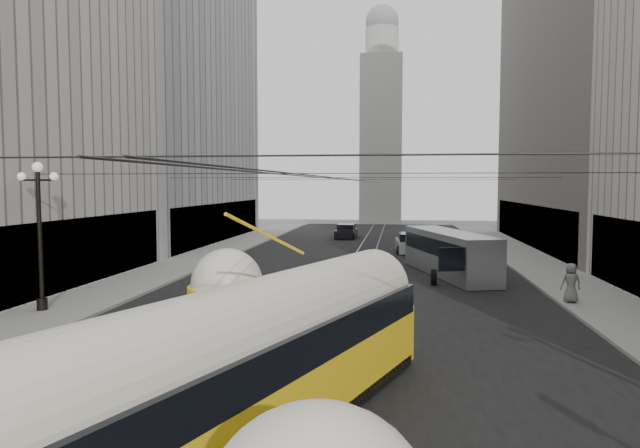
% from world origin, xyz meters
% --- Properties ---
extents(road, '(20.00, 85.00, 0.02)m').
position_xyz_m(road, '(0.00, 32.50, 0.00)').
color(road, black).
rests_on(road, ground).
extents(sidewalk_left, '(4.00, 72.00, 0.15)m').
position_xyz_m(sidewalk_left, '(-12.00, 36.00, 0.07)').
color(sidewalk_left, gray).
rests_on(sidewalk_left, ground).
extents(sidewalk_right, '(4.00, 72.00, 0.15)m').
position_xyz_m(sidewalk_right, '(12.00, 36.00, 0.07)').
color(sidewalk_right, gray).
rests_on(sidewalk_right, ground).
extents(rail_left, '(0.12, 85.00, 0.04)m').
position_xyz_m(rail_left, '(-0.75, 32.50, 0.00)').
color(rail_left, gray).
rests_on(rail_left, ground).
extents(rail_right, '(0.12, 85.00, 0.04)m').
position_xyz_m(rail_right, '(0.75, 32.50, 0.00)').
color(rail_right, gray).
rests_on(rail_right, ground).
extents(building_left_far, '(12.60, 28.60, 28.60)m').
position_xyz_m(building_left_far, '(-19.99, 48.00, 14.31)').
color(building_left_far, '#999999').
rests_on(building_left_far, ground).
extents(building_right_far, '(12.60, 32.60, 32.60)m').
position_xyz_m(building_right_far, '(20.00, 48.00, 16.31)').
color(building_right_far, '#514C47').
rests_on(building_right_far, ground).
extents(distant_tower, '(6.00, 6.00, 31.36)m').
position_xyz_m(distant_tower, '(0.00, 80.00, 14.97)').
color(distant_tower, '#B2AFA8').
rests_on(distant_tower, ground).
extents(lamppost_left_mid, '(1.86, 0.44, 6.37)m').
position_xyz_m(lamppost_left_mid, '(-12.60, 18.00, 3.74)').
color(lamppost_left_mid, black).
rests_on(lamppost_left_mid, sidewalk_left).
extents(catenary, '(25.00, 72.00, 0.23)m').
position_xyz_m(catenary, '(0.12, 31.49, 5.88)').
color(catenary, black).
rests_on(catenary, ground).
extents(streetcar, '(7.36, 15.23, 3.54)m').
position_xyz_m(streetcar, '(-0.50, 7.06, 1.73)').
color(streetcar, yellow).
rests_on(streetcar, ground).
extents(city_bus, '(5.14, 10.96, 2.69)m').
position_xyz_m(city_bus, '(5.69, 30.93, 1.47)').
color(city_bus, '#9DA1A2').
rests_on(city_bus, ground).
extents(sedan_white_far, '(2.38, 5.12, 1.58)m').
position_xyz_m(sedan_white_far, '(3.55, 42.62, 0.72)').
color(sedan_white_far, silver).
rests_on(sedan_white_far, ground).
extents(sedan_dark_far, '(2.09, 4.70, 1.46)m').
position_xyz_m(sedan_dark_far, '(-2.72, 54.25, 0.66)').
color(sedan_dark_far, black).
rests_on(sedan_dark_far, ground).
extents(pedestrian_sidewalk_right, '(0.93, 0.62, 1.82)m').
position_xyz_m(pedestrian_sidewalk_right, '(10.50, 22.77, 1.06)').
color(pedestrian_sidewalk_right, slate).
rests_on(pedestrian_sidewalk_right, sidewalk_right).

